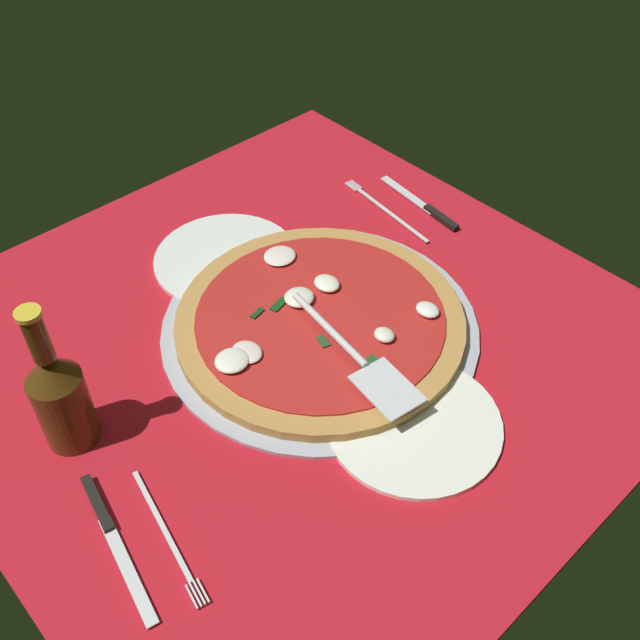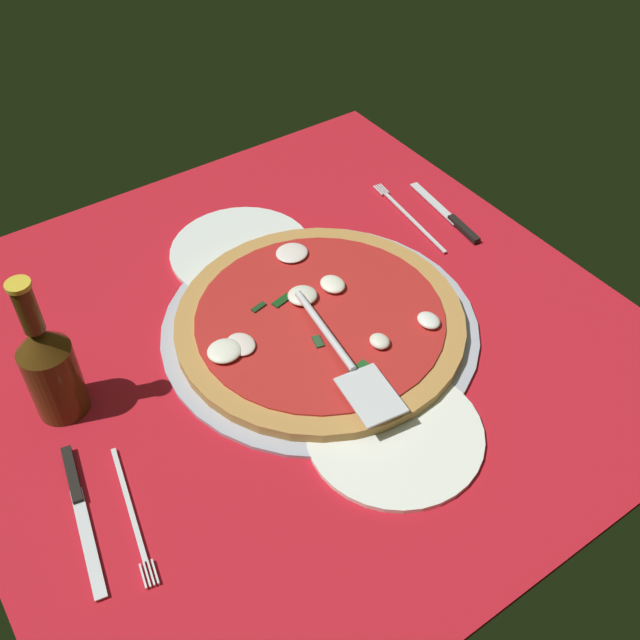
{
  "view_description": "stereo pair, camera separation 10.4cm",
  "coord_description": "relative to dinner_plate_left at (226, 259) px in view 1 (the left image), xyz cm",
  "views": [
    {
      "loc": [
        55.63,
        -45.82,
        75.43
      ],
      "look_at": [
        1.22,
        4.52,
        2.02
      ],
      "focal_mm": 41.38,
      "sensor_mm": 36.0,
      "label": 1
    },
    {
      "loc": [
        62.15,
        -37.7,
        75.43
      ],
      "look_at": [
        1.22,
        4.52,
        2.02
      ],
      "focal_mm": 41.38,
      "sensor_mm": 36.0,
      "label": 2
    }
  ],
  "objects": [
    {
      "name": "pizza_server",
      "position": [
        31.15,
        -2.19,
        3.88
      ],
      "size": [
        25.19,
        7.0,
        1.0
      ],
      "rotation": [
        0.0,
        0.0,
        6.15
      ],
      "color": "silver",
      "rests_on": "pizza"
    },
    {
      "name": "checker_pattern",
      "position": [
        19.89,
        -3.86,
        -0.55
      ],
      "size": [
        91.48,
        91.48,
        0.1
      ],
      "color": "silver",
      "rests_on": "ground_plane"
    },
    {
      "name": "place_setting_near",
      "position": [
        31.35,
        -36.5,
        -0.14
      ],
      "size": [
        22.46,
        15.28,
        1.4
      ],
      "rotation": [
        0.0,
        0.0,
        -0.19
      ],
      "color": "white",
      "rests_on": "ground_plane"
    },
    {
      "name": "dinner_plate_right",
      "position": [
        41.84,
        -2.36,
        0.0
      ],
      "size": [
        22.3,
        22.3,
        1.0
      ],
      "primitive_type": "cylinder",
      "color": "white",
      "rests_on": "ground_plane"
    },
    {
      "name": "place_setting_far",
      "position": [
        10.46,
        30.59,
        -0.14
      ],
      "size": [
        22.17,
        15.13,
        1.4
      ],
      "rotation": [
        0.0,
        0.0,
        3.02
      ],
      "color": "white",
      "rests_on": "ground_plane"
    },
    {
      "name": "ground_plane",
      "position": [
        19.89,
        -3.86,
        -1.0
      ],
      "size": [
        91.48,
        91.48,
        0.8
      ],
      "primitive_type": "cube",
      "color": "red"
    },
    {
      "name": "pizza",
      "position": [
        21.02,
        0.59,
        1.38
      ],
      "size": [
        41.12,
        41.12,
        3.13
      ],
      "color": "#BB8544",
      "rests_on": "pizza_pan"
    },
    {
      "name": "pizza_pan",
      "position": [
        21.11,
        0.66,
        -0.04
      ],
      "size": [
        45.21,
        45.21,
        0.92
      ],
      "primitive_type": "cylinder",
      "color": "#ACB0C2",
      "rests_on": "ground_plane"
    },
    {
      "name": "beer_bottle",
      "position": [
        14.1,
        -34.63,
        7.55
      ],
      "size": [
        6.59,
        6.59,
        21.79
      ],
      "color": "#492D0E",
      "rests_on": "ground_plane"
    },
    {
      "name": "dinner_plate_left",
      "position": [
        0.0,
        0.0,
        0.0
      ],
      "size": [
        22.58,
        22.58,
        1.0
      ],
      "primitive_type": "cylinder",
      "color": "white",
      "rests_on": "ground_plane"
    }
  ]
}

